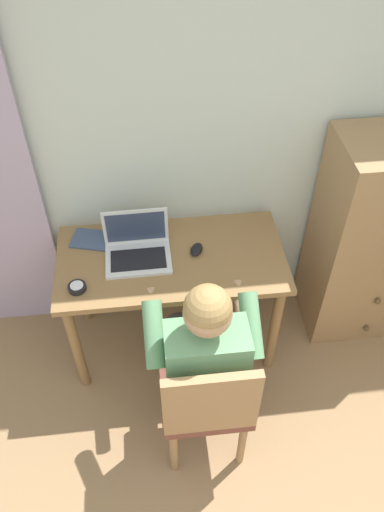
# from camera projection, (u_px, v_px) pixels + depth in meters

# --- Properties ---
(wall_back) EXTENTS (4.80, 0.05, 2.50)m
(wall_back) POSITION_uv_depth(u_px,v_px,m) (227.00, 130.00, 2.60)
(wall_back) COLOR silver
(wall_back) RESTS_ON ground_plane
(desk) EXTENTS (1.20, 0.61, 0.74)m
(desk) POSITION_uv_depth(u_px,v_px,m) (172.00, 272.00, 2.76)
(desk) COLOR olive
(desk) RESTS_ON ground_plane
(dresser) EXTENTS (0.65, 0.48, 1.31)m
(dresser) POSITION_uv_depth(u_px,v_px,m) (374.00, 240.00, 2.90)
(dresser) COLOR #9E754C
(dresser) RESTS_ON ground_plane
(chair) EXTENTS (0.42, 0.40, 0.88)m
(chair) POSITION_uv_depth(u_px,v_px,m) (207.00, 401.00, 2.37)
(chair) COLOR brown
(chair) RESTS_ON ground_plane
(person_seated) EXTENTS (0.53, 0.59, 1.20)m
(person_seated) POSITION_uv_depth(u_px,v_px,m) (203.00, 346.00, 2.37)
(person_seated) COLOR #4C4C4C
(person_seated) RESTS_ON ground_plane
(laptop) EXTENTS (0.34, 0.25, 0.24)m
(laptop) POSITION_uv_depth(u_px,v_px,m) (137.00, 248.00, 2.66)
(laptop) COLOR silver
(laptop) RESTS_ON desk
(computer_mouse) EXTENTS (0.10, 0.12, 0.03)m
(computer_mouse) POSITION_uv_depth(u_px,v_px,m) (197.00, 250.00, 2.70)
(computer_mouse) COLOR black
(computer_mouse) RESTS_ON desk
(desk_clock) EXTENTS (0.09, 0.09, 0.03)m
(desk_clock) POSITION_uv_depth(u_px,v_px,m) (77.00, 287.00, 2.52)
(desk_clock) COLOR black
(desk_clock) RESTS_ON desk
(notebook_pad) EXTENTS (0.24, 0.20, 0.01)m
(notebook_pad) POSITION_uv_depth(u_px,v_px,m) (92.00, 240.00, 2.77)
(notebook_pad) COLOR #3D4C6B
(notebook_pad) RESTS_ON desk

